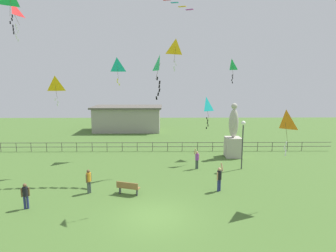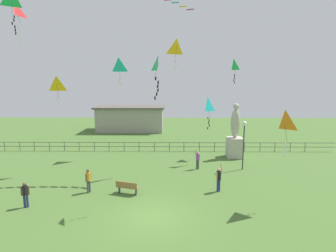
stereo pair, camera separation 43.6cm
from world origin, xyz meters
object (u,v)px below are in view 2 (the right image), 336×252
(statue_monument, at_px, (235,139))
(kite_5, at_px, (119,66))
(person_3, at_px, (198,159))
(kite_3, at_px, (15,11))
(person_0, at_px, (88,179))
(kite_8, at_px, (233,65))
(person_2, at_px, (25,193))
(lamppost, at_px, (244,134))
(kite_7, at_px, (284,124))
(kite_0, at_px, (177,47))
(kite_4, at_px, (207,105))
(kite_2, at_px, (57,85))
(kite_1, at_px, (158,66))
(park_bench, at_px, (127,187))
(person_1, at_px, (219,178))

(statue_monument, distance_m, kite_5, 12.87)
(person_3, relative_size, kite_3, 0.58)
(person_3, distance_m, kite_3, 18.47)
(person_0, height_order, person_3, person_3)
(kite_8, bearing_deg, person_2, -140.55)
(lamppost, xyz_separation_m, kite_7, (0.29, -7.05, 1.95))
(kite_0, distance_m, kite_4, 5.93)
(kite_0, xyz_separation_m, kite_8, (5.50, 4.76, -1.12))
(person_2, height_order, kite_8, kite_8)
(kite_2, relative_size, kite_7, 0.87)
(kite_7, bearing_deg, kite_4, 107.90)
(person_2, relative_size, kite_7, 0.58)
(person_2, xyz_separation_m, person_3, (10.64, 7.11, 0.01))
(person_2, height_order, kite_1, kite_1)
(kite_1, relative_size, kite_4, 0.88)
(statue_monument, bearing_deg, kite_2, -162.68)
(person_2, xyz_separation_m, kite_8, (14.34, 11.80, 7.83))
(person_3, xyz_separation_m, kite_2, (-10.94, -0.96, 6.08))
(kite_0, relative_size, kite_4, 0.87)
(person_2, bearing_deg, kite_2, 92.84)
(park_bench, xyz_separation_m, person_2, (-5.59, -1.98, 0.41))
(statue_monument, relative_size, person_0, 3.24)
(person_0, distance_m, person_2, 3.73)
(kite_4, bearing_deg, kite_8, 42.19)
(person_0, relative_size, kite_2, 0.70)
(kite_2, xyz_separation_m, kite_7, (14.96, -6.15, -2.04))
(statue_monument, distance_m, kite_2, 16.36)
(park_bench, bearing_deg, person_1, 4.33)
(person_2, xyz_separation_m, kite_5, (3.60, 10.86, 7.75))
(statue_monument, height_order, kite_0, kite_0)
(kite_4, bearing_deg, person_3, -113.94)
(person_3, xyz_separation_m, kite_8, (3.71, 4.70, 7.82))
(kite_7, bearing_deg, park_bench, 167.71)
(park_bench, relative_size, person_3, 0.88)
(statue_monument, xyz_separation_m, kite_2, (-14.81, -4.62, 5.17))
(person_0, relative_size, kite_8, 0.69)
(kite_5, bearing_deg, person_1, -46.55)
(person_1, height_order, kite_5, kite_5)
(statue_monument, height_order, person_1, statue_monument)
(kite_8, bearing_deg, kite_0, -139.10)
(kite_1, height_order, kite_3, kite_3)
(park_bench, relative_size, kite_8, 0.67)
(park_bench, xyz_separation_m, kite_7, (9.06, -1.97, 4.47))
(kite_8, bearing_deg, lamppost, -89.77)
(kite_0, bearing_deg, kite_5, 143.99)
(lamppost, xyz_separation_m, person_1, (-2.78, -4.62, -2.03))
(kite_5, height_order, kite_7, kite_5)
(kite_1, distance_m, kite_5, 10.84)
(kite_0, relative_size, kite_7, 0.94)
(kite_7, relative_size, kite_8, 1.13)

